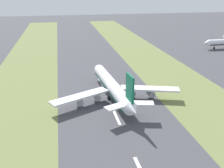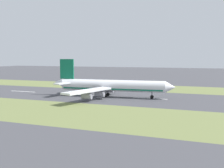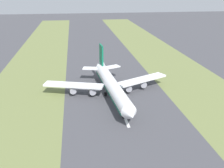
# 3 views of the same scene
# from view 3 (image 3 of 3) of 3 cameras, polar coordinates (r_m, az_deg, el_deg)

# --- Properties ---
(ground_plane) EXTENTS (800.00, 800.00, 0.00)m
(ground_plane) POSITION_cam_3_polar(r_m,az_deg,el_deg) (125.30, 1.16, -3.18)
(ground_plane) COLOR #424247
(grass_median_west) EXTENTS (40.00, 600.00, 0.01)m
(grass_median_west) POSITION_cam_3_polar(r_m,az_deg,el_deg) (139.36, 19.76, -1.92)
(grass_median_west) COLOR olive
(grass_median_west) RESTS_ON ground
(grass_median_east) EXTENTS (40.00, 600.00, 0.01)m
(grass_median_east) POSITION_cam_3_polar(r_m,az_deg,el_deg) (126.60, -19.43, -4.19)
(grass_median_east) COLOR olive
(grass_median_east) RESTS_ON ground
(centreline_dash_near) EXTENTS (1.20, 18.00, 0.01)m
(centreline_dash_near) POSITION_cam_3_polar(r_m,az_deg,el_deg) (182.68, -1.96, 4.62)
(centreline_dash_near) COLOR silver
(centreline_dash_near) RESTS_ON ground
(centreline_dash_mid) EXTENTS (1.20, 18.00, 0.01)m
(centreline_dash_mid) POSITION_cam_3_polar(r_m,az_deg,el_deg) (144.99, -0.21, 0.25)
(centreline_dash_mid) COLOR silver
(centreline_dash_mid) RESTS_ON ground
(centreline_dash_far) EXTENTS (1.20, 18.00, 0.01)m
(centreline_dash_far) POSITION_cam_3_polar(r_m,az_deg,el_deg) (108.95, 2.75, -7.10)
(centreline_dash_far) COLOR silver
(centreline_dash_far) RESTS_ON ground
(airplane_main_jet) EXTENTS (63.90, 67.22, 20.20)m
(airplane_main_jet) POSITION_cam_3_polar(r_m,az_deg,el_deg) (125.77, -0.20, -0.12)
(airplane_main_jet) COLOR white
(airplane_main_jet) RESTS_ON ground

